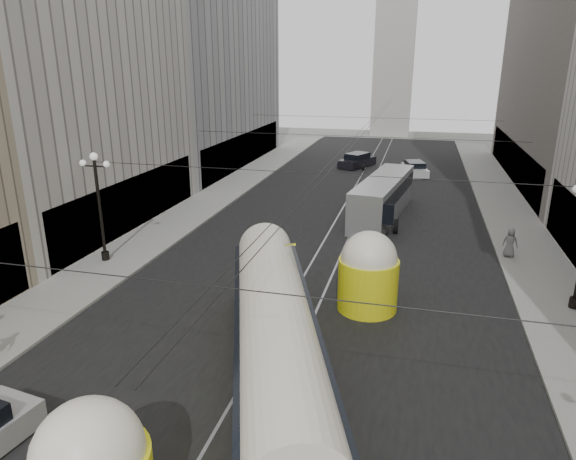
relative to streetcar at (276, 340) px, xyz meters
The scene contains 14 objects.
road 23.95m from the streetcar, 91.20° to the left, with size 20.00×85.00×0.02m, color black.
sidewalk_left 30.14m from the streetcar, 114.55° to the left, with size 4.00×72.00×0.15m, color gray.
sidewalk_right 29.74m from the streetcar, 67.21° to the left, with size 4.00×72.00×0.15m, color gray.
rail_left 23.98m from the streetcar, 93.00° to the left, with size 0.12×85.00×0.04m, color gray.
rail_right 23.94m from the streetcar, 89.40° to the left, with size 0.12×85.00×0.04m, color gray.
building_left_far 46.08m from the streetcar, 117.50° to the left, with size 12.60×28.60×28.60m.
distant_tower 72.55m from the streetcar, 90.40° to the left, with size 6.00×6.00×31.36m.
lamppost_left_mid 16.21m from the streetcar, 144.44° to the left, with size 1.86×0.44×6.37m.
catenary 23.20m from the streetcar, 90.96° to the left, with size 25.00×72.00×0.23m.
streetcar is the anchor object (origin of this frame).
city_bus 23.17m from the streetcar, 84.99° to the left, with size 4.13×12.12×3.01m.
sedan_white_far 39.45m from the streetcar, 84.04° to the left, with size 3.06×5.00×1.47m.
sedan_dark_far 42.32m from the streetcar, 93.10° to the left, with size 3.98×5.42×1.59m.
pedestrian_sidewalk_right 18.82m from the streetcar, 57.47° to the left, with size 0.87×0.53×1.78m, color slate.
Camera 1 is at (4.90, -6.77, 11.26)m, focal length 32.00 mm.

